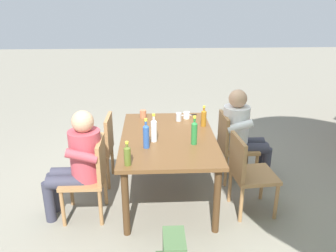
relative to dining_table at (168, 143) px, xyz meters
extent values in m
plane|color=gray|center=(0.00, 0.00, -0.67)|extent=(24.00, 24.00, 0.00)
cube|color=brown|center=(0.00, 0.00, 0.07)|extent=(1.57, 1.04, 0.04)
cylinder|color=#4C311A|center=(-0.71, -0.44, -0.31)|extent=(0.07, 0.07, 0.71)
cylinder|color=#4C311A|center=(0.71, -0.44, -0.31)|extent=(0.07, 0.07, 0.71)
cylinder|color=#4C311A|center=(-0.71, 0.44, -0.31)|extent=(0.07, 0.07, 0.71)
cylinder|color=#4C311A|center=(0.71, 0.44, -0.31)|extent=(0.07, 0.07, 0.71)
cube|color=#A37547|center=(-0.35, 0.90, -0.24)|extent=(0.45, 0.45, 0.04)
cube|color=#A37547|center=(-0.35, 0.70, -0.01)|extent=(0.42, 0.05, 0.42)
cylinder|color=#A37547|center=(-0.17, 1.10, -0.46)|extent=(0.04, 0.04, 0.41)
cylinder|color=#A37547|center=(-0.55, 1.08, -0.46)|extent=(0.04, 0.04, 0.41)
cylinder|color=#A37547|center=(-0.16, 0.72, -0.46)|extent=(0.04, 0.04, 0.41)
cylinder|color=#A37547|center=(-0.54, 0.70, -0.46)|extent=(0.04, 0.04, 0.41)
cube|color=#A37547|center=(0.35, -0.90, -0.24)|extent=(0.44, 0.44, 0.04)
cube|color=#A37547|center=(0.35, -0.70, -0.01)|extent=(0.42, 0.04, 0.42)
cylinder|color=#A37547|center=(0.16, -1.09, -0.46)|extent=(0.04, 0.04, 0.41)
cylinder|color=#A37547|center=(0.54, -1.09, -0.46)|extent=(0.04, 0.04, 0.41)
cylinder|color=#A37547|center=(0.16, -0.71, -0.46)|extent=(0.04, 0.04, 0.41)
cylinder|color=#A37547|center=(0.54, -0.71, -0.46)|extent=(0.04, 0.04, 0.41)
cube|color=#A37547|center=(-0.35, -0.90, -0.24)|extent=(0.45, 0.45, 0.04)
cube|color=#A37547|center=(-0.35, -0.70, -0.01)|extent=(0.42, 0.05, 0.42)
cylinder|color=#A37547|center=(-0.55, -1.09, -0.46)|extent=(0.04, 0.04, 0.41)
cylinder|color=#A37547|center=(-0.17, -1.10, -0.46)|extent=(0.04, 0.04, 0.41)
cylinder|color=#A37547|center=(-0.54, -0.71, -0.46)|extent=(0.04, 0.04, 0.41)
cylinder|color=#A37547|center=(-0.16, -0.72, -0.46)|extent=(0.04, 0.04, 0.41)
cube|color=#A37547|center=(0.35, 0.90, -0.24)|extent=(0.48, 0.48, 0.04)
cube|color=#A37547|center=(0.37, 0.70, -0.01)|extent=(0.42, 0.08, 0.42)
cylinder|color=#A37547|center=(0.53, 1.11, -0.46)|extent=(0.04, 0.04, 0.41)
cylinder|color=#A37547|center=(0.15, 1.07, -0.46)|extent=(0.04, 0.04, 0.41)
cylinder|color=#A37547|center=(0.56, 0.73, -0.46)|extent=(0.04, 0.04, 0.41)
cylinder|color=#A37547|center=(0.18, 0.69, -0.46)|extent=(0.04, 0.04, 0.41)
cylinder|color=white|center=(-0.35, 0.85, 0.04)|extent=(0.32, 0.32, 0.52)
sphere|color=tan|center=(-0.35, 0.85, 0.40)|extent=(0.22, 0.22, 0.22)
cylinder|color=#383847|center=(-0.26, 1.05, -0.22)|extent=(0.14, 0.40, 0.14)
cylinder|color=#383847|center=(-0.26, 1.25, -0.44)|extent=(0.11, 0.11, 0.45)
cylinder|color=white|center=(-0.16, 0.85, 0.12)|extent=(0.09, 0.31, 0.16)
cylinder|color=#383847|center=(-0.44, 1.05, -0.22)|extent=(0.14, 0.40, 0.14)
cylinder|color=#383847|center=(-0.44, 1.25, -0.44)|extent=(0.11, 0.11, 0.45)
cylinder|color=white|center=(-0.54, 0.85, 0.12)|extent=(0.09, 0.31, 0.16)
cylinder|color=#B7424C|center=(0.35, -0.85, 0.04)|extent=(0.32, 0.32, 0.52)
sphere|color=tan|center=(0.35, -0.85, 0.40)|extent=(0.22, 0.22, 0.22)
cylinder|color=#383847|center=(0.26, -1.05, -0.22)|extent=(0.14, 0.40, 0.14)
cylinder|color=#383847|center=(0.26, -1.25, -0.44)|extent=(0.11, 0.11, 0.45)
cylinder|color=#B7424C|center=(0.16, -0.85, 0.12)|extent=(0.09, 0.31, 0.16)
cylinder|color=#383847|center=(0.44, -1.05, -0.22)|extent=(0.14, 0.40, 0.14)
cylinder|color=#383847|center=(0.44, -1.25, -0.44)|extent=(0.11, 0.11, 0.45)
cylinder|color=#B7424C|center=(0.54, -0.85, 0.12)|extent=(0.09, 0.31, 0.16)
cylinder|color=white|center=(0.14, -0.16, 0.20)|extent=(0.06, 0.06, 0.22)
cone|color=white|center=(0.14, -0.16, 0.33)|extent=(0.06, 0.06, 0.03)
cylinder|color=white|center=(0.14, -0.16, 0.36)|extent=(0.03, 0.03, 0.03)
cylinder|color=yellow|center=(0.14, -0.16, 0.39)|extent=(0.03, 0.03, 0.02)
cylinder|color=#2D56A3|center=(0.30, -0.24, 0.20)|extent=(0.06, 0.06, 0.23)
cone|color=#2D56A3|center=(0.30, -0.24, 0.33)|extent=(0.06, 0.06, 0.03)
cylinder|color=#2D56A3|center=(0.30, -0.24, 0.36)|extent=(0.03, 0.03, 0.03)
cylinder|color=yellow|center=(0.30, -0.24, 0.39)|extent=(0.03, 0.03, 0.03)
cylinder|color=#996019|center=(-0.29, 0.44, 0.18)|extent=(0.06, 0.06, 0.18)
cone|color=#996019|center=(-0.29, 0.44, 0.28)|extent=(0.06, 0.06, 0.03)
cylinder|color=#996019|center=(-0.29, 0.44, 0.31)|extent=(0.03, 0.03, 0.03)
cylinder|color=yellow|center=(-0.29, 0.44, 0.33)|extent=(0.03, 0.03, 0.02)
cylinder|color=#566623|center=(0.67, -0.40, 0.17)|extent=(0.06, 0.06, 0.17)
cone|color=#566623|center=(0.67, -0.40, 0.27)|extent=(0.06, 0.06, 0.02)
cylinder|color=#566623|center=(0.67, -0.40, 0.29)|extent=(0.03, 0.03, 0.02)
cylinder|color=yellow|center=(0.67, -0.40, 0.31)|extent=(0.03, 0.03, 0.02)
cylinder|color=#287A38|center=(0.23, 0.26, 0.20)|extent=(0.06, 0.06, 0.23)
cone|color=#287A38|center=(0.23, 0.26, 0.33)|extent=(0.06, 0.06, 0.03)
cylinder|color=#287A38|center=(0.23, 0.26, 0.36)|extent=(0.03, 0.03, 0.03)
cylinder|color=yellow|center=(0.23, 0.26, 0.39)|extent=(0.03, 0.03, 0.03)
cylinder|color=white|center=(-0.58, 0.26, 0.13)|extent=(0.08, 0.08, 0.08)
cylinder|color=#BC6B47|center=(-0.63, -0.29, 0.13)|extent=(0.08, 0.08, 0.10)
cylinder|color=#B2B7BC|center=(-0.48, 0.16, 0.14)|extent=(0.07, 0.07, 0.10)
cube|color=silver|center=(-0.69, 0.26, 0.09)|extent=(0.03, 0.18, 0.01)
cube|color=black|center=(-0.69, 0.37, 0.09)|extent=(0.02, 0.08, 0.01)
cube|color=maroon|center=(-1.16, 0.16, -0.45)|extent=(0.33, 0.15, 0.42)
cube|color=maroon|center=(-1.16, 0.06, -0.53)|extent=(0.23, 0.06, 0.19)
camera|label=1|loc=(3.50, -0.17, 1.55)|focal=36.43mm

